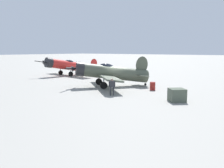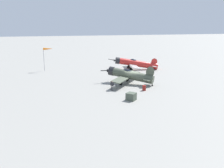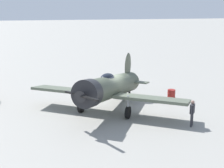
{
  "view_description": "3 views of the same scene",
  "coord_description": "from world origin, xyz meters",
  "px_view_note": "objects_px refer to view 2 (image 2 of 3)",
  "views": [
    {
      "loc": [
        -17.19,
        22.8,
        4.26
      ],
      "look_at": [
        -3.39,
        4.74,
        1.1
      ],
      "focal_mm": 39.09,
      "sensor_mm": 36.0,
      "label": 1
    },
    {
      "loc": [
        -41.38,
        16.05,
        10.74
      ],
      "look_at": [
        -3.39,
        4.74,
        1.1
      ],
      "focal_mm": 39.43,
      "sensor_mm": 36.0,
      "label": 2
    },
    {
      "loc": [
        6.86,
        19.63,
        6.79
      ],
      "look_at": [
        0.0,
        0.0,
        1.8
      ],
      "focal_mm": 49.55,
      "sensor_mm": 36.0,
      "label": 3
    }
  ],
  "objects_px": {
    "ground_crew_mechanic": "(112,85)",
    "fuel_drum": "(144,88)",
    "airplane_foreground": "(129,75)",
    "airplane_mid_apron": "(135,63)",
    "windsock_mast": "(48,50)",
    "equipment_crate": "(131,96)"
  },
  "relations": [
    {
      "from": "airplane_foreground",
      "to": "equipment_crate",
      "type": "xyz_separation_m",
      "value": [
        -9.66,
        3.25,
        -1.11
      ]
    },
    {
      "from": "airplane_mid_apron",
      "to": "equipment_crate",
      "type": "xyz_separation_m",
      "value": [
        -22.92,
        9.76,
        -1.0
      ]
    },
    {
      "from": "airplane_mid_apron",
      "to": "windsock_mast",
      "type": "height_order",
      "value": "windsock_mast"
    },
    {
      "from": "fuel_drum",
      "to": "airplane_foreground",
      "type": "bearing_deg",
      "value": 8.14
    },
    {
      "from": "equipment_crate",
      "to": "fuel_drum",
      "type": "distance_m",
      "value": 5.95
    },
    {
      "from": "airplane_mid_apron",
      "to": "fuel_drum",
      "type": "height_order",
      "value": "airplane_mid_apron"
    },
    {
      "from": "airplane_mid_apron",
      "to": "fuel_drum",
      "type": "bearing_deg",
      "value": 83.62
    },
    {
      "from": "ground_crew_mechanic",
      "to": "windsock_mast",
      "type": "bearing_deg",
      "value": -111.47
    },
    {
      "from": "airplane_foreground",
      "to": "windsock_mast",
      "type": "height_order",
      "value": "windsock_mast"
    },
    {
      "from": "equipment_crate",
      "to": "windsock_mast",
      "type": "bearing_deg",
      "value": 20.79
    },
    {
      "from": "airplane_foreground",
      "to": "fuel_drum",
      "type": "height_order",
      "value": "airplane_foreground"
    },
    {
      "from": "airplane_foreground",
      "to": "ground_crew_mechanic",
      "type": "relative_size",
      "value": 5.81
    },
    {
      "from": "equipment_crate",
      "to": "windsock_mast",
      "type": "distance_m",
      "value": 29.6
    },
    {
      "from": "ground_crew_mechanic",
      "to": "windsock_mast",
      "type": "distance_m",
      "value": 23.65
    },
    {
      "from": "equipment_crate",
      "to": "fuel_drum",
      "type": "xyz_separation_m",
      "value": [
        4.4,
        -4.0,
        -0.11
      ]
    },
    {
      "from": "ground_crew_mechanic",
      "to": "fuel_drum",
      "type": "height_order",
      "value": "ground_crew_mechanic"
    },
    {
      "from": "ground_crew_mechanic",
      "to": "equipment_crate",
      "type": "relative_size",
      "value": 0.91
    },
    {
      "from": "ground_crew_mechanic",
      "to": "windsock_mast",
      "type": "xyz_separation_m",
      "value": [
        21.39,
        9.25,
        4.04
      ]
    },
    {
      "from": "airplane_mid_apron",
      "to": "equipment_crate",
      "type": "height_order",
      "value": "airplane_mid_apron"
    },
    {
      "from": "airplane_foreground",
      "to": "airplane_mid_apron",
      "type": "bearing_deg",
      "value": -75.72
    },
    {
      "from": "ground_crew_mechanic",
      "to": "airplane_mid_apron",
      "type": "bearing_deg",
      "value": -167.57
    },
    {
      "from": "airplane_mid_apron",
      "to": "windsock_mast",
      "type": "xyz_separation_m",
      "value": [
        4.44,
        20.14,
        3.48
      ]
    }
  ]
}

